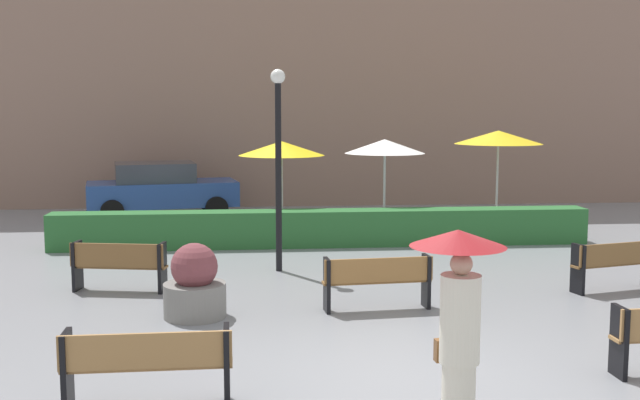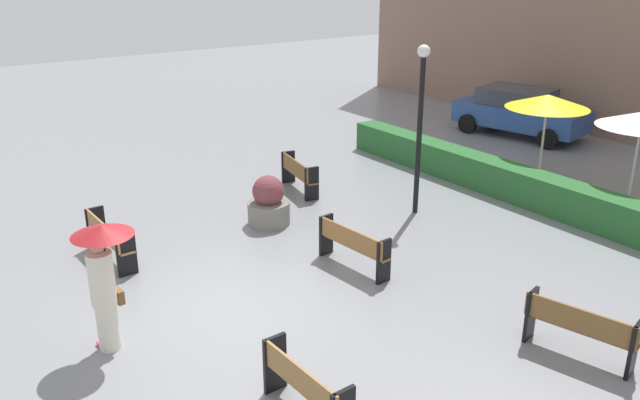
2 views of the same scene
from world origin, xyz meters
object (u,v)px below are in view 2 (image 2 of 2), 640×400
at_px(bench_near_left, 108,237).
at_px(planter_pot, 269,204).
at_px(bench_far_right, 580,327).
at_px(bench_mid_center, 352,244).
at_px(parked_car, 519,111).
at_px(bench_near_right, 304,386).
at_px(lamp_post, 420,113).
at_px(bench_far_left, 298,173).
at_px(patio_umbrella_yellow, 548,101).
at_px(pedestrian_with_umbrella, 104,273).

height_order(bench_near_left, planter_pot, planter_pot).
bearing_deg(bench_far_right, bench_mid_center, -168.38).
distance_m(planter_pot, parked_car, 10.94).
xyz_separation_m(bench_near_right, lamp_post, (-4.50, 6.21, 1.87)).
relative_size(bench_far_left, bench_near_right, 1.05).
bearing_deg(planter_pot, bench_far_left, 129.23).
distance_m(bench_far_right, lamp_post, 6.38).
bearing_deg(patio_umbrella_yellow, bench_far_right, -49.43).
bearing_deg(bench_near_left, patio_umbrella_yellow, 80.50).
bearing_deg(parked_car, pedestrian_with_umbrella, -73.42).
bearing_deg(patio_umbrella_yellow, bench_mid_center, -80.62).
height_order(bench_near_right, pedestrian_with_umbrella, pedestrian_with_umbrella).
height_order(bench_near_right, parked_car, parked_car).
height_order(lamp_post, parked_car, lamp_post).
bearing_deg(planter_pot, parked_car, 99.25).
bearing_deg(parked_car, lamp_post, -67.64).
xyz_separation_m(bench_far_left, bench_near_right, (7.29, -4.78, 0.00)).
height_order(bench_near_right, patio_umbrella_yellow, patio_umbrella_yellow).
bearing_deg(pedestrian_with_umbrella, bench_near_right, 25.60).
height_order(bench_near_right, bench_near_left, bench_near_left).
bearing_deg(pedestrian_with_umbrella, bench_mid_center, 89.85).
relative_size(bench_far_left, lamp_post, 0.43).
distance_m(bench_far_right, planter_pot, 7.18).
bearing_deg(bench_mid_center, bench_far_left, 159.45).
xyz_separation_m(patio_umbrella_yellow, parked_car, (-3.36, 3.33, -1.32)).
distance_m(bench_far_right, parked_car, 13.18).
height_order(bench_mid_center, patio_umbrella_yellow, patio_umbrella_yellow).
bearing_deg(patio_umbrella_yellow, parked_car, 135.25).
xyz_separation_m(bench_mid_center, planter_pot, (-2.81, -0.15, -0.02)).
distance_m(bench_near_right, pedestrian_with_umbrella, 3.50).
xyz_separation_m(planter_pot, lamp_post, (1.38, 3.17, 1.89)).
height_order(bench_mid_center, planter_pot, planter_pot).
bearing_deg(bench_mid_center, bench_far_right, 11.62).
xyz_separation_m(bench_near_left, pedestrian_with_umbrella, (3.03, -1.00, 0.77)).
bearing_deg(planter_pot, bench_mid_center, 3.08).
bearing_deg(planter_pot, bench_near_right, -27.39).
height_order(bench_far_right, lamp_post, lamp_post).
distance_m(bench_near_right, patio_umbrella_yellow, 11.45).
distance_m(bench_mid_center, patio_umbrella_yellow, 7.58).
height_order(bench_far_left, lamp_post, lamp_post).
relative_size(bench_mid_center, lamp_post, 0.45).
height_order(lamp_post, patio_umbrella_yellow, lamp_post).
relative_size(bench_near_left, lamp_post, 0.46).
height_order(bench_far_right, pedestrian_with_umbrella, pedestrian_with_umbrella).
distance_m(bench_mid_center, parked_car, 11.58).
relative_size(bench_far_right, patio_umbrella_yellow, 0.71).
distance_m(bench_far_left, bench_near_right, 8.72).
bearing_deg(pedestrian_with_umbrella, lamp_post, 100.47).
xyz_separation_m(bench_near_left, lamp_post, (1.61, 6.68, 1.87)).
xyz_separation_m(lamp_post, patio_umbrella_yellow, (0.22, 4.29, -0.24)).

